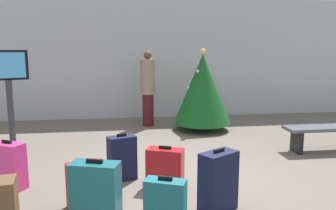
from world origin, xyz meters
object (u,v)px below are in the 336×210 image
object	(u,v)px
flight_info_kiosk	(9,82)
suitcase_6	(165,168)
holiday_tree	(202,89)
suitcase_7	(122,158)
traveller_0	(148,87)
suitcase_3	(9,166)
suitcase_5	(96,200)
waiting_bench	(329,132)
suitcase_0	(218,182)
suitcase_1	(84,186)

from	to	relation	value
flight_info_kiosk	suitcase_6	size ratio (longest dim) A/B	3.12
holiday_tree	suitcase_7	distance (m)	3.53
traveller_0	suitcase_3	distance (m)	4.31
suitcase_3	flight_info_kiosk	bearing A→B (deg)	104.92
suitcase_5	waiting_bench	bearing A→B (deg)	30.42
suitcase_6	suitcase_7	bearing A→B (deg)	146.29
holiday_tree	traveller_0	size ratio (longest dim) A/B	1.03
suitcase_0	suitcase_3	distance (m)	2.90
flight_info_kiosk	suitcase_0	bearing A→B (deg)	-43.26
holiday_tree	suitcase_6	distance (m)	3.62
holiday_tree	traveller_0	xyz separation A→B (m)	(-1.24, 0.62, -0.01)
suitcase_1	suitcase_5	bearing A→B (deg)	-74.10
suitcase_1	suitcase_7	xyz separation A→B (m)	(0.47, 0.86, 0.05)
traveller_0	suitcase_5	bearing A→B (deg)	-100.64
holiday_tree	suitcase_3	distance (m)	4.64
flight_info_kiosk	suitcase_7	distance (m)	3.00
suitcase_3	suitcase_7	xyz separation A→B (m)	(1.57, 0.10, 0.01)
suitcase_0	suitcase_3	xyz separation A→B (m)	(-2.71, 1.04, -0.04)
holiday_tree	suitcase_6	bearing A→B (deg)	-111.74
holiday_tree	suitcase_7	world-z (taller)	holiday_tree
traveller_0	suitcase_6	xyz separation A→B (m)	(-0.08, -3.92, -0.70)
flight_info_kiosk	suitcase_5	size ratio (longest dim) A/B	2.27
flight_info_kiosk	suitcase_7	world-z (taller)	flight_info_kiosk
waiting_bench	suitcase_6	distance (m)	3.56
waiting_bench	suitcase_1	world-z (taller)	suitcase_1
waiting_bench	suitcase_5	distance (m)	4.84
traveller_0	suitcase_1	world-z (taller)	traveller_0
waiting_bench	suitcase_7	bearing A→B (deg)	-166.65
suitcase_1	suitcase_6	world-z (taller)	suitcase_1
flight_info_kiosk	holiday_tree	bearing A→B (deg)	13.90
suitcase_5	holiday_tree	bearing A→B (deg)	63.73
waiting_bench	traveller_0	distance (m)	4.19
waiting_bench	suitcase_3	world-z (taller)	suitcase_3
suitcase_5	suitcase_0	bearing A→B (deg)	14.99
waiting_bench	suitcase_1	bearing A→B (deg)	-157.70
suitcase_1	suitcase_5	distance (m)	0.70
suitcase_6	suitcase_0	bearing A→B (deg)	-53.98
traveller_0	suitcase_3	world-z (taller)	traveller_0
suitcase_5	suitcase_3	bearing A→B (deg)	132.26
flight_info_kiosk	suitcase_0	distance (m)	4.55
flight_info_kiosk	suitcase_7	xyz separation A→B (m)	(2.10, -1.91, -0.96)
waiting_bench	suitcase_3	size ratio (longest dim) A/B	2.43
waiting_bench	suitcase_7	distance (m)	4.01
suitcase_7	flight_info_kiosk	bearing A→B (deg)	137.83
suitcase_7	traveller_0	bearing A→B (deg)	79.20
holiday_tree	suitcase_5	xyz separation A→B (m)	(-2.18, -4.43, -0.59)
traveller_0	suitcase_5	xyz separation A→B (m)	(-0.95, -5.05, -0.58)
suitcase_1	suitcase_6	size ratio (longest dim) A/B	1.00
flight_info_kiosk	traveller_0	distance (m)	3.23
holiday_tree	suitcase_5	size ratio (longest dim) A/B	2.29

